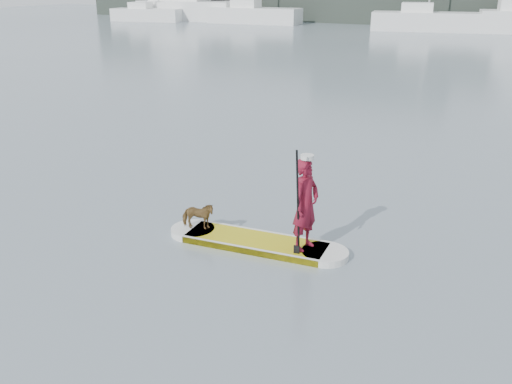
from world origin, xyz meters
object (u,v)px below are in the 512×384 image
at_px(paddler, 306,205).
at_px(sailboat_a, 147,14).
at_px(paddleboard, 256,242).
at_px(sailboat_b, 254,13).
at_px(sailboat_d, 427,19).
at_px(motor_yacht_b, 184,0).
at_px(dog, 198,216).

distance_m(paddler, sailboat_a, 55.26).
bearing_deg(paddleboard, sailboat_b, 112.40).
distance_m(paddleboard, sailboat_a, 54.76).
height_order(paddleboard, sailboat_a, sailboat_a).
bearing_deg(sailboat_d, sailboat_b, 166.16).
xyz_separation_m(sailboat_b, motor_yacht_b, (-8.81, 0.81, 1.08)).
bearing_deg(sailboat_a, sailboat_d, -7.41).
relative_size(sailboat_a, sailboat_b, 0.78).
height_order(paddleboard, sailboat_b, sailboat_b).
height_order(sailboat_a, motor_yacht_b, sailboat_a).
distance_m(sailboat_b, motor_yacht_b, 8.92).
bearing_deg(paddleboard, paddler, -0.00).
height_order(paddleboard, sailboat_d, sailboat_d).
distance_m(sailboat_d, motor_yacht_b, 25.97).
bearing_deg(sailboat_d, sailboat_a, 171.79).
xyz_separation_m(paddler, sailboat_b, (-24.37, 44.50, 0.05)).
bearing_deg(sailboat_d, paddleboard, -93.64).
distance_m(paddler, dog, 2.09).
bearing_deg(motor_yacht_b, dog, -58.47).
xyz_separation_m(paddleboard, motor_yacht_b, (-32.31, 45.39, 1.98)).
height_order(paddleboard, dog, dog).
bearing_deg(paddleboard, dog, -180.00).
height_order(sailboat_b, sailboat_d, sailboat_b).
relative_size(sailboat_b, sailboat_d, 1.00).
xyz_separation_m(paddler, sailboat_d, (-7.28, 43.93, 0.08)).
distance_m(paddleboard, motor_yacht_b, 55.75).
height_order(dog, sailboat_a, sailboat_a).
bearing_deg(sailboat_a, paddler, -60.71).
height_order(paddler, sailboat_d, sailboat_d).
bearing_deg(sailboat_b, sailboat_a, -172.56).
bearing_deg(sailboat_b, paddler, -65.80).
bearing_deg(sailboat_a, paddleboard, -61.47).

